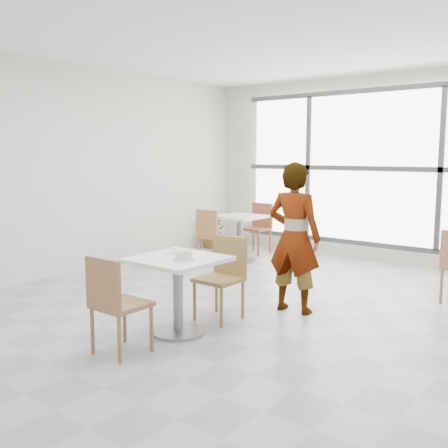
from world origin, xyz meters
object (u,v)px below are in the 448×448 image
Objects in this scene: main_table at (178,281)px; chair_far at (224,272)px; oatmeal_bowl at (184,255)px; plant_left at (212,230)px; bg_chair_left_near at (211,233)px; bg_chair_left_far at (259,224)px; person at (294,238)px; coffee_cup at (175,251)px; bg_table_left at (240,232)px; chair_near at (114,299)px.

chair_far is (0.05, 0.65, -0.02)m from main_table.
oatmeal_bowl is 4.72m from plant_left.
bg_chair_left_near is 1.25m from bg_chair_left_far.
coffee_cup is at bearing 56.19° from person.
bg_table_left is 0.86× the size of bg_chair_left_far.
person is (0.65, 1.20, 0.04)m from coffee_cup.
chair_far is at bearing 132.81° from bg_chair_left_near.
main_table is 0.92× the size of bg_chair_left_far.
chair_near reaches higher than coffee_cup.
plant_left is at bearing -50.78° from bg_chair_left_near.
oatmeal_bowl reaches higher than plant_left.
coffee_cup is at bearing -54.89° from plant_left.
bg_chair_left_near is (-0.24, -0.43, 0.01)m from bg_table_left.
bg_chair_left_near is (-1.92, 2.68, -0.29)m from oatmeal_bowl.
plant_left is (-3.19, 2.42, -0.49)m from person.
bg_table_left is (-2.07, 1.76, -0.34)m from person.
coffee_cup is (-0.10, 0.85, 0.28)m from chair_near.
oatmeal_bowl is 3.31m from bg_chair_left_near.
main_table is 4.26m from bg_chair_left_far.
chair_far is 4.11m from plant_left.
main_table is 0.31m from coffee_cup.
bg_chair_left_far reaches higher than plant_left.
oatmeal_bowl is at bearing -29.57° from coffee_cup.
main_table is 0.92× the size of chair_far.
plant_left is at bearing 149.61° from bg_table_left.
coffee_cup is at bearing -83.62° from chair_near.
chair_far is 2.71m from bg_chair_left_near.
chair_near is at bearing -59.43° from plant_left.
bg_chair_left_far reaches higher than coffee_cup.
person is 2.68m from bg_chair_left_near.
bg_chair_left_near is at bearing -118.73° from bg_table_left.
chair_far is 0.86m from person.
bg_chair_left_near is (-1.75, 3.38, 0.00)m from chair_near.
chair_near is 1.00× the size of bg_chair_left_near.
person is 4.04m from plant_left.
chair_far is at bearing -93.67° from chair_near.
coffee_cup is at bearing -108.79° from chair_far.
main_table is at bearing -93.39° from chair_near.
person is (0.38, 1.35, 0.03)m from oatmeal_bowl.
person is 2.50× the size of plant_left.
chair_far is 4.14× the size of oatmeal_bowl.
bg_chair_left_far is (-2.26, 2.58, -0.32)m from person.
chair_far is 1.32× the size of plant_left.
chair_far is 5.47× the size of coffee_cup.
bg_table_left reaches higher than plant_left.
chair_near is (-0.04, -0.74, -0.02)m from main_table.
bg_table_left is 1.31m from plant_left.
bg_chair_left_far is at bearing 113.15° from coffee_cup.
oatmeal_bowl is (0.13, -0.04, 0.27)m from main_table.
person is (0.55, 2.05, 0.32)m from chair_near.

